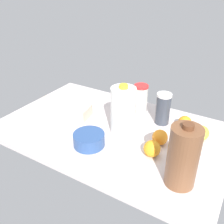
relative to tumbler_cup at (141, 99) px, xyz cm
name	(u,v)px	position (x,y,z in cm)	size (l,w,h in cm)	color
countertop	(112,131)	(-5.41, -23.15, -10.43)	(120.00, 76.00, 3.00)	beige
tumbler_cup	(141,99)	(0.00, 0.00, 0.00)	(8.21, 8.21, 17.78)	beige
egg_carton	(64,108)	(-38.27, -23.71, -5.71)	(32.54, 11.41, 6.43)	beige
shaker_bottle	(163,109)	(15.30, -4.01, -0.04)	(7.97, 7.97, 17.69)	#323843
chocolate_milk_jug	(183,157)	(37.69, -43.34, 3.93)	(11.85, 11.85, 27.28)	brown
milk_jug	(123,111)	(1.05, -22.85, 3.63)	(12.60, 12.60, 26.68)	white
mixing_bowl	(89,139)	(-7.25, -41.52, -5.73)	(15.16, 15.16, 6.41)	navy
orange_beside_bowl	(152,149)	(21.80, -33.45, -5.07)	(7.72, 7.72, 7.72)	orange
lemon_by_jug	(201,133)	(37.69, -9.09, -5.16)	(7.54, 7.54, 7.54)	yellow
orange_near_front	(160,137)	(21.56, -23.21, -5.14)	(7.58, 7.58, 7.58)	orange
orange_far_back	(185,122)	(27.63, -2.89, -5.43)	(7.01, 7.01, 7.01)	orange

